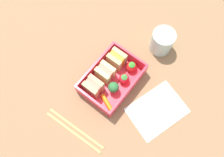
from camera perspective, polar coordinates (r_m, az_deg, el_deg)
The scene contains 13 objects.
ground_plane at distance 64.27cm, azimuth 0.00°, elevation -1.14°, with size 120.00×120.00×2.00cm, color olive.
bento_tray at distance 62.76cm, azimuth 0.00°, elevation -0.66°, with size 17.28×12.18×1.20cm, color #DE3042.
bento_rim at distance 60.36cm, azimuth 0.00°, elevation 0.15°, with size 17.28×12.18×3.92cm.
sandwich_left at distance 59.31cm, azimuth -4.85°, elevation -2.10°, with size 3.85×4.67×4.74cm.
sandwich_center_left at distance 60.52cm, azimuth -1.75°, elevation 1.56°, with size 3.85×4.67×4.74cm.
sandwich_center at distance 62.14cm, azimuth 1.23°, elevation 5.05°, with size 3.85×4.67×4.74cm.
carrot_stick_far_left at distance 59.71cm, azimuth -1.39°, elevation -6.24°, with size 1.22×1.22×4.90cm, color orange.
broccoli_floret at distance 58.94cm, azimuth 0.38°, elevation -2.36°, with size 2.99×2.99×4.06cm.
strawberry_left at distance 60.76cm, azimuth 3.17°, elevation -0.10°, with size 2.91×2.91×3.51cm.
strawberry_far_left at distance 62.22cm, azimuth 5.12°, elevation 3.07°, with size 3.02×3.02×3.62cm.
chopstick_pair at distance 60.63cm, azimuth -9.77°, elevation -13.18°, with size 3.00×18.14×0.70cm.
drinking_glass at distance 66.47cm, azimuth 12.91°, elevation 9.44°, with size 6.66×6.66×7.11cm, color silver.
folded_napkin at distance 62.11cm, azimuth 11.69°, elevation -8.10°, with size 15.05×10.96×0.40cm, color white.
Camera 1 is at (-16.65, -12.94, 59.71)cm, focal length 35.00 mm.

